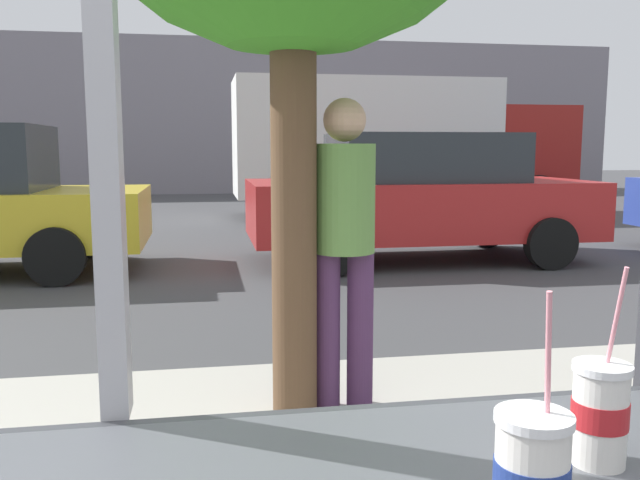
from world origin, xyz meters
The scene contains 7 objects.
ground_plane centered at (0.00, 8.00, 0.00)m, with size 60.00×60.00×0.00m, color #424244.
building_facade_far centered at (0.00, 21.09, 2.44)m, with size 28.00×1.20×4.87m, color gray.
soda_cup_left centered at (0.56, -0.44, 1.09)m, with size 0.10×0.10×0.33m.
soda_cup_right centered at (0.77, -0.26, 1.08)m, with size 0.09×0.09×0.32m.
parked_car_red centered at (2.96, 7.28, 0.85)m, with size 4.42×2.07×1.66m.
box_truck centered at (4.30, 13.02, 1.59)m, with size 7.22×2.44×2.88m.
pedestrian centered at (0.88, 2.22, 1.04)m, with size 0.32×0.32×1.63m.
Camera 1 is at (0.17, -1.17, 1.49)m, focal length 37.80 mm.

